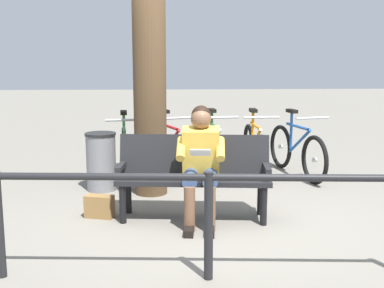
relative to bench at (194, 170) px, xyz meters
name	(u,v)px	position (x,y,z in m)	size (l,w,h in m)	color
ground_plane	(219,221)	(-0.26, 0.18, -0.51)	(40.00, 40.00, 0.00)	slate
bench	(194,170)	(0.00, 0.00, 0.00)	(1.64, 0.63, 0.87)	black
person_reading	(201,159)	(-0.06, 0.17, 0.16)	(0.52, 0.79, 1.20)	gold
handbag	(99,206)	(1.01, -0.01, -0.39)	(0.30, 0.14, 0.24)	olive
tree_trunk	(149,57)	(0.48, -0.94, 1.18)	(0.40, 0.40, 3.37)	#4C3823
litter_bin	(101,161)	(1.12, -1.12, -0.14)	(0.39, 0.39, 0.74)	slate
bicycle_purple	(296,151)	(-1.57, -1.77, -0.15)	(0.55, 1.65, 0.94)	black
bicycle_blue	(255,150)	(-0.99, -1.89, -0.15)	(0.48, 1.68, 0.94)	black
bicycle_orange	(214,150)	(-0.40, -1.90, -0.15)	(0.48, 1.68, 0.94)	black
bicycle_black	(169,151)	(0.25, -1.85, -0.15)	(0.71, 1.59, 0.94)	black
bicycle_green	(125,153)	(0.87, -1.70, -0.15)	(0.48, 1.68, 0.94)	black
railing_fence	(209,205)	(-0.03, 1.53, 0.09)	(3.28, 0.31, 0.85)	black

